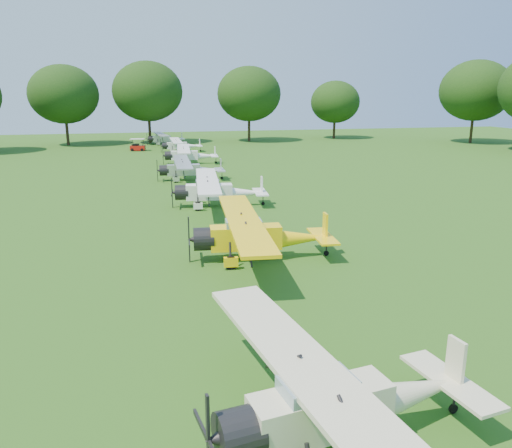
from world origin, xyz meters
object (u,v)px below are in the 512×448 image
Objects in this scene: aircraft_2 at (257,233)px; golf_cart at (137,147)px; aircraft_1 at (341,399)px; aircraft_7 at (164,138)px; aircraft_4 at (189,168)px; aircraft_6 at (180,144)px; aircraft_3 at (216,189)px; aircraft_5 at (189,154)px.

aircraft_2 is 5.28× the size of golf_cart.
aircraft_1 is 71.71m from aircraft_7.
aircraft_2 is 23.79m from aircraft_4.
aircraft_6 is 4.15× the size of golf_cart.
aircraft_3 is 1.09× the size of aircraft_5.
aircraft_2 is 1.05× the size of aircraft_3.
aircraft_5 reaches higher than golf_cart.
golf_cart is (-5.66, 15.10, -0.60)m from aircraft_5.
aircraft_1 reaches higher than golf_cart.
aircraft_3 is (-0.07, 12.14, -0.06)m from aircraft_2.
golf_cart is at bearing 104.19° from aircraft_3.
aircraft_1 is 1.16× the size of aircraft_7.
aircraft_3 is at bearing -86.43° from aircraft_5.
aircraft_1 is 1.09× the size of aircraft_4.
aircraft_5 is at bearing 79.54° from aircraft_1.
aircraft_1 is at bearing -74.95° from golf_cart.
aircraft_4 is at bearing 100.04° from aircraft_3.
aircraft_4 is 1.11× the size of aircraft_6.
aircraft_4 is 1.07× the size of aircraft_7.
aircraft_4 is at bearing -91.38° from aircraft_5.
aircraft_5 is 12.27m from aircraft_6.
golf_cart is at bearing 115.09° from aircraft_5.
aircraft_7 is at bearing 92.77° from aircraft_4.
aircraft_7 is at bearing 96.28° from aircraft_2.
aircraft_4 is at bearing 97.20° from aircraft_2.
aircraft_6 is at bearing 79.84° from aircraft_1.
aircraft_1 is at bearing -88.39° from aircraft_4.
aircraft_5 is 16.14m from golf_cart.
aircraft_3 is 38.23m from golf_cart.
aircraft_2 is 50.29m from golf_cart.
aircraft_2 is at bearing -85.97° from aircraft_5.
aircraft_2 reaches higher than aircraft_7.
aircraft_1 reaches higher than aircraft_6.
aircraft_2 is 1.14× the size of aircraft_5.
aircraft_3 reaches higher than aircraft_6.
aircraft_3 is at bearing 78.72° from aircraft_1.
aircraft_7 is (-1.52, 10.92, 0.04)m from aircraft_6.
aircraft_1 is at bearing -91.09° from aircraft_6.
aircraft_2 is 58.10m from aircraft_7.
aircraft_5 is at bearing -58.04° from golf_cart.
aircraft_6 is at bearing -14.80° from golf_cart.
aircraft_2 is at bearing -72.48° from golf_cart.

